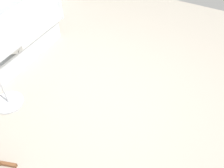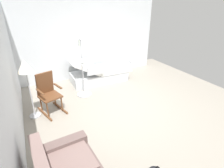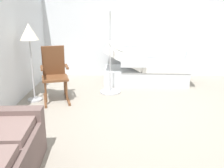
{
  "view_description": "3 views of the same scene",
  "coord_description": "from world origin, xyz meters",
  "px_view_note": "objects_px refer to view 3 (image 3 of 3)",
  "views": [
    {
      "loc": [
        -1.14,
        2.23,
        2.92
      ],
      "look_at": [
        -0.17,
        0.35,
        0.74
      ],
      "focal_mm": 40.31,
      "sensor_mm": 36.0,
      "label": 1
    },
    {
      "loc": [
        -3.34,
        2.19,
        2.61
      ],
      "look_at": [
        0.29,
        0.37,
        0.72
      ],
      "focal_mm": 28.4,
      "sensor_mm": 36.0,
      "label": 2
    },
    {
      "loc": [
        -3.88,
        0.62,
        1.77
      ],
      "look_at": [
        -0.08,
        0.71,
        0.62
      ],
      "focal_mm": 41.32,
      "sensor_mm": 36.0,
      "label": 3
    }
  ],
  "objects_px": {
    "rocking_chair": "(55,75)",
    "floor_lamp": "(29,37)",
    "iv_pole": "(110,81)",
    "hospital_bed": "(145,70)"
  },
  "relations": [
    {
      "from": "rocking_chair",
      "to": "floor_lamp",
      "type": "relative_size",
      "value": 0.71
    },
    {
      "from": "hospital_bed",
      "to": "rocking_chair",
      "type": "relative_size",
      "value": 1.98
    },
    {
      "from": "hospital_bed",
      "to": "floor_lamp",
      "type": "bearing_deg",
      "value": 119.29
    },
    {
      "from": "floor_lamp",
      "to": "iv_pole",
      "type": "relative_size",
      "value": 0.88
    },
    {
      "from": "rocking_chair",
      "to": "iv_pole",
      "type": "height_order",
      "value": "iv_pole"
    },
    {
      "from": "rocking_chair",
      "to": "floor_lamp",
      "type": "xyz_separation_m",
      "value": [
        -0.08,
        0.4,
        0.72
      ]
    },
    {
      "from": "hospital_bed",
      "to": "floor_lamp",
      "type": "height_order",
      "value": "floor_lamp"
    },
    {
      "from": "rocking_chair",
      "to": "iv_pole",
      "type": "distance_m",
      "value": 1.18
    },
    {
      "from": "hospital_bed",
      "to": "iv_pole",
      "type": "bearing_deg",
      "value": 132.55
    },
    {
      "from": "hospital_bed",
      "to": "rocking_chair",
      "type": "xyz_separation_m",
      "value": [
        -1.2,
        1.89,
        0.2
      ]
    }
  ]
}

